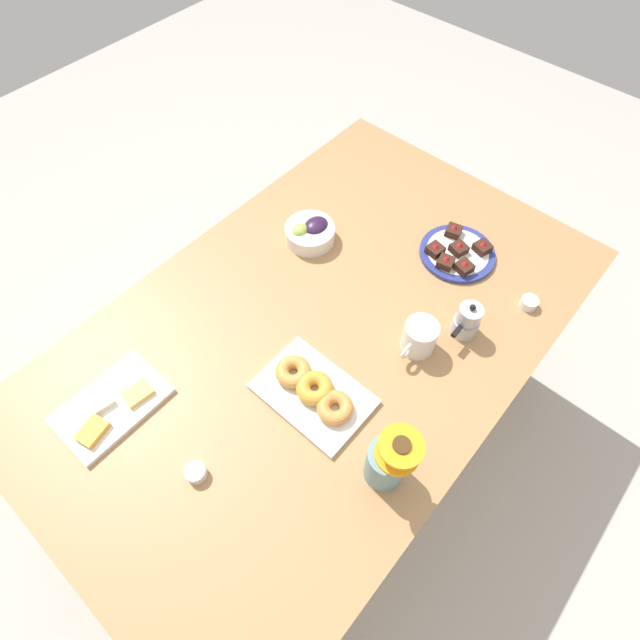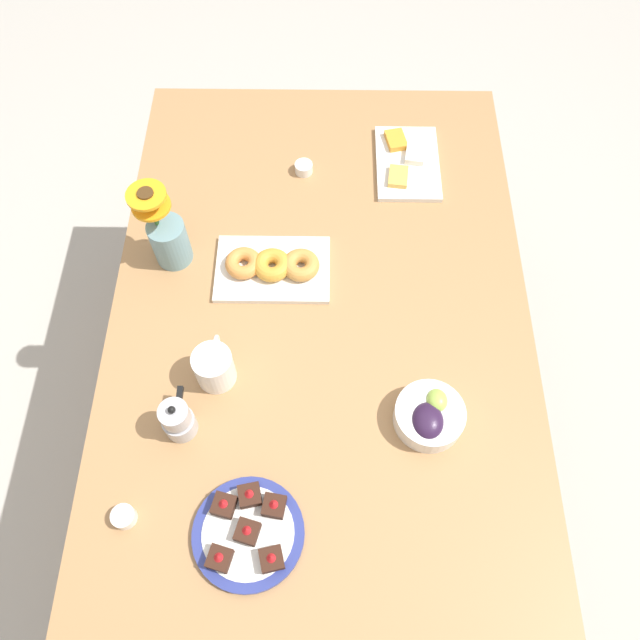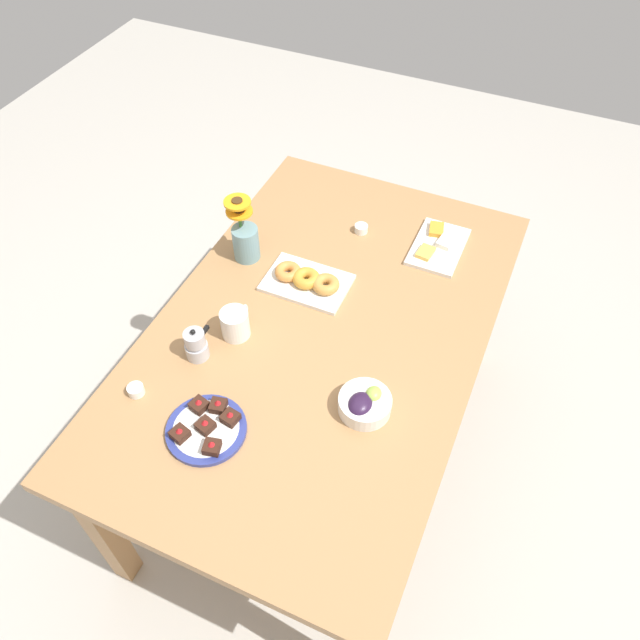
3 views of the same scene
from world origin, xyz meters
The scene contains 11 objects.
ground_plane centered at (0.00, 0.00, 0.00)m, with size 6.00×6.00×0.00m, color #B7B2A8.
dining_table centered at (0.00, 0.00, 0.65)m, with size 1.60×1.00×0.74m.
coffee_mug centered at (-0.12, 0.23, 0.79)m, with size 0.12×0.09×0.10m.
grape_bowl centered at (-0.22, -0.24, 0.77)m, with size 0.15×0.15×0.07m.
cheese_platter centered at (0.51, -0.23, 0.75)m, with size 0.26×0.17×0.03m.
croissant_platter centered at (0.16, 0.12, 0.76)m, with size 0.19×0.28×0.05m.
jam_cup_honey centered at (0.48, 0.05, 0.76)m, with size 0.05×0.05×0.03m.
jam_cup_berry centered at (-0.44, 0.39, 0.76)m, with size 0.05×0.05×0.03m.
dessert_plate centered at (-0.46, 0.14, 0.75)m, with size 0.22×0.22×0.05m.
flower_vase centered at (0.20, 0.37, 0.82)m, with size 0.10×0.11×0.24m.
moka_pot centered at (-0.25, 0.30, 0.79)m, with size 0.11×0.07×0.12m.
Camera 1 is at (0.54, 0.48, 1.88)m, focal length 28.00 mm.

